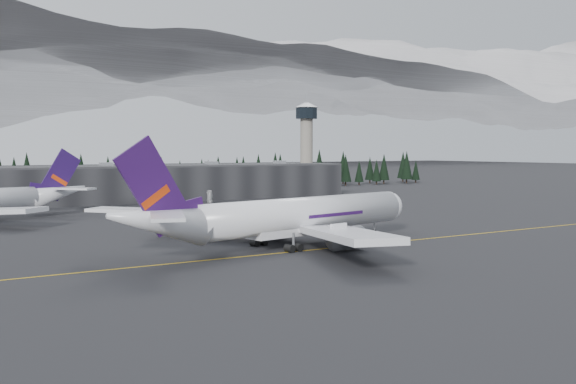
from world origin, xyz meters
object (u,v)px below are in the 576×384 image
terminal (135,183)px  gse_vehicle_a (27,210)px  jet_main (281,217)px  control_tower (307,137)px  gse_vehicle_b (210,201)px

terminal → gse_vehicle_a: 48.33m
terminal → gse_vehicle_a: bearing=-147.3°
gse_vehicle_a → jet_main: bearing=-96.4°
control_tower → gse_vehicle_a: 121.13m
control_tower → gse_vehicle_a: bearing=-165.9°
gse_vehicle_a → gse_vehicle_b: 58.46m
gse_vehicle_b → jet_main: bearing=-51.7°
terminal → gse_vehicle_a: terminal is taller
jet_main → gse_vehicle_a: size_ratio=13.15×
terminal → control_tower: (75.00, 3.00, 17.11)m
terminal → control_tower: control_tower is taller
gse_vehicle_b → gse_vehicle_a: bearing=-123.6°
jet_main → gse_vehicle_a: bearing=95.6°
gse_vehicle_a → gse_vehicle_b: gse_vehicle_b is taller
terminal → jet_main: bearing=-95.5°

